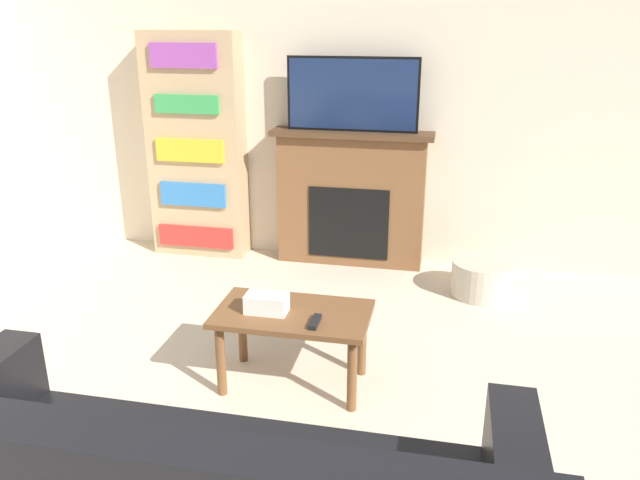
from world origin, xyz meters
TOP-DOWN VIEW (x-y plane):
  - wall_back at (0.00, 4.08)m, footprint 6.95×0.06m
  - fireplace at (-0.10, 3.93)m, footprint 1.25×0.28m
  - tv at (-0.10, 3.91)m, footprint 1.00×0.03m
  - coffee_table at (-0.11, 2.09)m, footprint 0.82×0.47m
  - tissue_box at (-0.24, 2.05)m, footprint 0.22×0.12m
  - remote_control at (0.04, 1.98)m, footprint 0.04×0.15m
  - bookshelf at (-1.37, 3.91)m, footprint 0.77×0.29m
  - storage_basket at (0.93, 3.50)m, footprint 0.43×0.43m

SIDE VIEW (x-z plane):
  - storage_basket at x=0.93m, z-range 0.00..0.25m
  - coffee_table at x=-0.11m, z-range 0.15..0.58m
  - remote_control at x=0.04m, z-range 0.44..0.46m
  - tissue_box at x=-0.24m, z-range 0.44..0.54m
  - fireplace at x=-0.10m, z-range 0.00..1.08m
  - bookshelf at x=-1.37m, z-range 0.00..1.80m
  - tv at x=-0.10m, z-range 1.07..1.62m
  - wall_back at x=0.00m, z-range 0.00..2.70m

